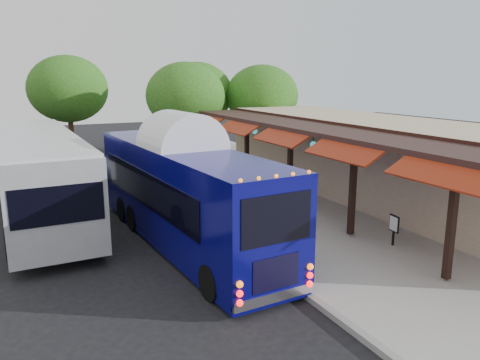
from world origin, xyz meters
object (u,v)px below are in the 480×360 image
ped_a (296,226)px  city_bus (39,172)px  coach_bus (183,189)px  ped_b (212,185)px  ped_d (223,163)px  ped_c (229,174)px  sign_board (394,225)px

ped_a → city_bus: bearing=104.9°
coach_bus → city_bus: coach_bus is taller
ped_b → ped_d: ped_b is taller
ped_b → ped_c: 3.12m
coach_bus → ped_c: bearing=49.2°
city_bus → ped_a: 10.42m
ped_a → ped_c: ped_a is taller
city_bus → sign_board: bearing=-42.7°
city_bus → ped_d: 9.41m
ped_b → ped_c: ped_b is taller
ped_c → sign_board: (1.75, -9.06, -0.13)m
ped_d → coach_bus: bearing=90.1°
ped_c → ped_d: size_ratio=0.91×
city_bus → ped_d: (8.98, 2.70, -0.81)m
ped_a → coach_bus: bearing=109.8°
ped_b → city_bus: bearing=6.9°
ped_c → sign_board: ped_c is taller
coach_bus → ped_d: 9.28m
ped_b → coach_bus: bearing=78.5°
city_bus → ped_d: size_ratio=7.05×
city_bus → sign_board: 13.27m
ped_a → ped_c: size_ratio=1.02×
coach_bus → sign_board: bearing=-35.0°
city_bus → coach_bus: bearing=-53.2°
coach_bus → ped_b: bearing=49.1°
city_bus → ped_c: (8.26, 0.42, -0.90)m
ped_b → ped_c: bearing=-101.5°
coach_bus → ped_a: size_ratio=6.69×
coach_bus → ped_d: (4.85, 7.87, -0.84)m
coach_bus → city_bus: size_ratio=0.88×
ped_a → ped_c: bearing=53.9°
ped_d → city_bus: bearing=48.4°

